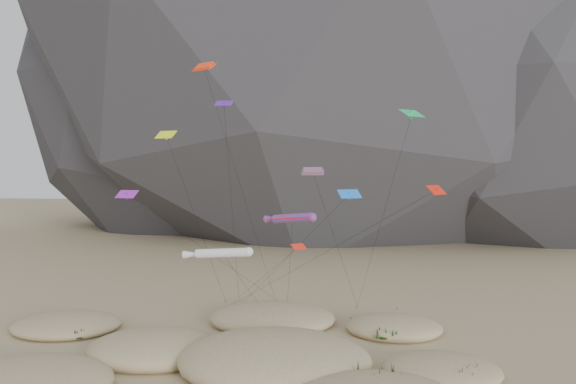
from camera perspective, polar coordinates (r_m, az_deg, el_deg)
The scene contains 9 objects.
ground at distance 51.21m, azimuth -4.26°, elevation -18.58°, with size 500.00×500.00×0.00m, color #CCB789.
dunes at distance 54.80m, azimuth -5.24°, elevation -16.30°, with size 51.41×39.29×4.40m.
dune_grass at distance 54.60m, azimuth -5.04°, elevation -16.27°, with size 43.94×29.82×1.44m.
kite_stakes at distance 73.99m, azimuth 0.97°, elevation -11.71°, with size 22.90×6.85×0.30m.
rainbow_tube_kite at distance 60.69m, azimuth 0.33°, elevation -2.67°, with size 6.20×10.12×13.67m.
white_tube_kite at distance 57.83m, azimuth -7.00°, elevation -6.18°, with size 7.58×14.51×10.42m.
orange_parafoil at distance 66.69m, azimuth -8.44°, elevation 12.18°, with size 8.33×13.00×30.46m.
multi_parafoil at distance 56.35m, azimuth 2.62°, elevation 1.85°, with size 6.00×18.60×18.43m.
delta_kites at distance 57.31m, azimuth -0.02°, elevation 2.20°, with size 32.94×22.18×25.23m.
Camera 1 is at (8.58, -46.93, 18.60)m, focal length 35.00 mm.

